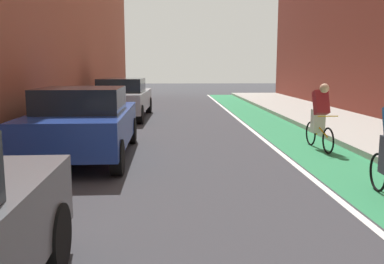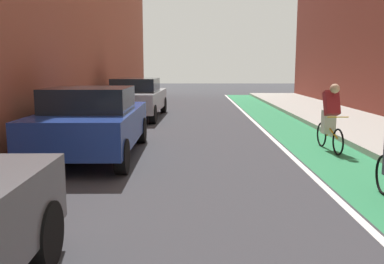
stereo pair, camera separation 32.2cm
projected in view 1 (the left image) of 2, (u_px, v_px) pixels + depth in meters
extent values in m
plane|color=#38383D|center=(202.00, 162.00, 8.65)|extent=(83.93, 83.93, 0.00)
cube|color=#2D8451|center=(304.00, 144.00, 10.75)|extent=(1.60, 38.15, 0.00)
cube|color=white|center=(269.00, 144.00, 10.71)|extent=(0.12, 38.15, 0.00)
cylinder|color=black|center=(53.00, 237.00, 4.02)|extent=(0.24, 0.67, 0.66)
cube|color=navy|center=(84.00, 126.00, 9.06)|extent=(2.00, 4.35, 0.70)
cube|color=black|center=(81.00, 101.00, 8.76)|extent=(1.72, 1.84, 0.55)
cylinder|color=black|center=(62.00, 131.00, 10.65)|extent=(0.23, 0.66, 0.66)
cylinder|color=black|center=(131.00, 131.00, 10.76)|extent=(0.23, 0.66, 0.66)
cylinder|color=black|center=(18.00, 159.00, 7.47)|extent=(0.23, 0.66, 0.66)
cylinder|color=black|center=(117.00, 157.00, 7.58)|extent=(0.23, 0.66, 0.66)
cube|color=#9EA0A8|center=(123.00, 100.00, 16.12)|extent=(1.96, 4.75, 0.70)
cube|color=black|center=(122.00, 86.00, 15.80)|extent=(1.67, 2.02, 0.55)
cylinder|color=black|center=(110.00, 105.00, 17.94)|extent=(0.24, 0.67, 0.66)
cylinder|color=black|center=(149.00, 105.00, 17.97)|extent=(0.24, 0.67, 0.66)
cylinder|color=black|center=(91.00, 115.00, 14.38)|extent=(0.24, 0.67, 0.66)
cylinder|color=black|center=(140.00, 115.00, 14.41)|extent=(0.24, 0.67, 0.66)
torus|color=black|center=(378.00, 172.00, 6.59)|extent=(0.09, 0.62, 0.62)
torus|color=black|center=(328.00, 141.00, 9.46)|extent=(0.07, 0.61, 0.61)
torus|color=black|center=(311.00, 133.00, 10.50)|extent=(0.07, 0.61, 0.61)
cylinder|color=gold|center=(319.00, 128.00, 9.95)|extent=(0.09, 0.96, 0.33)
cylinder|color=gold|center=(317.00, 123.00, 10.11)|extent=(0.04, 0.12, 0.55)
cylinder|color=gold|center=(328.00, 116.00, 9.46)|extent=(0.48, 0.05, 0.02)
cube|color=beige|center=(318.00, 121.00, 10.03)|extent=(0.29, 0.25, 0.56)
cube|color=maroon|center=(321.00, 102.00, 9.83)|extent=(0.34, 0.41, 0.60)
sphere|color=tan|center=(324.00, 88.00, 9.62)|extent=(0.22, 0.22, 0.22)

